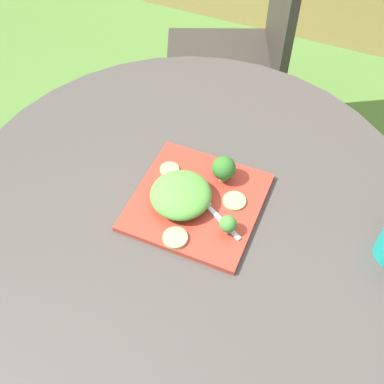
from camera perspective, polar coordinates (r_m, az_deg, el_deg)
The scene contains 11 objects.
ground_plane at distance 1.73m, azimuth -0.34°, elevation -15.60°, with size 12.00×12.00×0.00m, color #4C7533.
patio_table at distance 1.27m, azimuth -0.45°, elevation -6.59°, with size 1.10×1.10×0.72m.
patio_chair at distance 1.90m, azimuth 6.67°, elevation 17.27°, with size 0.57×0.57×0.90m.
salad_plate at distance 1.08m, azimuth 0.52°, elevation -1.34°, with size 0.28×0.28×0.01m, color #AD3323.
fork at distance 1.06m, azimuth 2.47°, elevation -2.33°, with size 0.14×0.09×0.00m.
lettuce_mound at distance 1.06m, azimuth -1.35°, elevation -0.32°, with size 0.14×0.14×0.06m, color #519338.
broccoli_floret_0 at distance 1.01m, azimuth 4.35°, elevation -3.88°, with size 0.04×0.04×0.05m.
broccoli_floret_1 at distance 1.09m, azimuth 3.84°, elevation 2.86°, with size 0.06×0.06×0.07m.
cucumber_slice_0 at distance 1.08m, azimuth 5.11°, elevation -1.08°, with size 0.05×0.05×0.01m, color #8EB766.
cucumber_slice_1 at distance 1.13m, azimuth -2.71°, elevation 2.69°, with size 0.05×0.05×0.01m, color #8EB766.
cucumber_slice_2 at distance 1.02m, azimuth -2.03°, elevation -5.53°, with size 0.05×0.05×0.01m, color #8EB766.
Camera 1 is at (0.27, -0.60, 1.60)m, focal length 44.42 mm.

